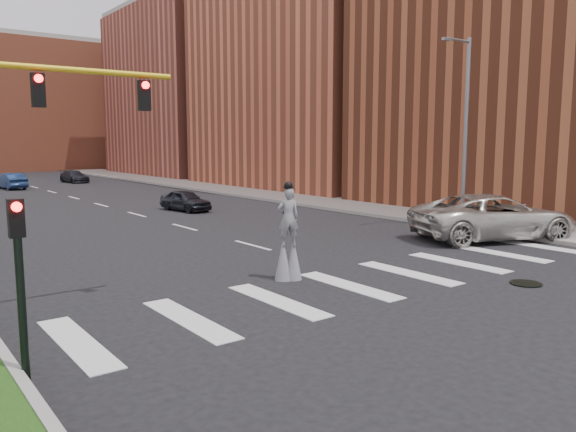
# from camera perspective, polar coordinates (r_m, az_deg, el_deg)

# --- Properties ---
(ground_plane) EXTENTS (160.00, 160.00, 0.00)m
(ground_plane) POSITION_cam_1_polar(r_m,az_deg,el_deg) (16.73, 11.79, -6.98)
(ground_plane) COLOR black
(ground_plane) RESTS_ON ground
(sidewalk_right) EXTENTS (5.00, 90.00, 0.18)m
(sidewalk_right) POSITION_cam_1_polar(r_m,az_deg,el_deg) (43.54, -2.25, 2.24)
(sidewalk_right) COLOR gray
(sidewalk_right) RESTS_ON ground
(manhole) EXTENTS (0.90, 0.90, 0.04)m
(manhole) POSITION_cam_1_polar(r_m,az_deg,el_deg) (17.99, 23.01, -6.34)
(manhole) COLOR black
(manhole) RESTS_ON ground
(building_near) EXTENTS (16.00, 20.00, 22.00)m
(building_near) POSITION_cam_1_polar(r_m,az_deg,el_deg) (39.57, 25.20, 16.86)
(building_near) COLOR brown
(building_near) RESTS_ON ground
(building_mid) EXTENTS (16.00, 22.00, 24.00)m
(building_mid) POSITION_cam_1_polar(r_m,az_deg,el_deg) (53.69, 3.17, 16.00)
(building_mid) COLOR #BB593B
(building_mid) RESTS_ON ground
(building_far) EXTENTS (16.00, 22.00, 20.00)m
(building_far) POSITION_cam_1_polar(r_m,az_deg,el_deg) (73.34, -9.32, 12.09)
(building_far) COLOR #AA513E
(building_far) RESTS_ON ground
(building_backdrop) EXTENTS (26.00, 14.00, 18.00)m
(building_backdrop) POSITION_cam_1_polar(r_m,az_deg,el_deg) (90.58, -25.81, 9.94)
(building_backdrop) COLOR #BB593B
(building_backdrop) RESTS_ON ground
(streetlight) EXTENTS (2.05, 0.20, 9.00)m
(streetlight) POSITION_cam_1_polar(r_m,az_deg,el_deg) (28.49, 17.50, 8.74)
(streetlight) COLOR slate
(streetlight) RESTS_ON ground
(traffic_signal) EXTENTS (5.30, 0.23, 6.20)m
(traffic_signal) POSITION_cam_1_polar(r_m,az_deg,el_deg) (13.81, -26.96, 6.71)
(traffic_signal) COLOR black
(traffic_signal) RESTS_ON ground
(secondary_signal) EXTENTS (0.25, 0.21, 3.23)m
(secondary_signal) POSITION_cam_1_polar(r_m,az_deg,el_deg) (10.51, -25.60, -5.36)
(secondary_signal) COLOR black
(secondary_signal) RESTS_ON ground
(stilt_performer) EXTENTS (0.81, 0.65, 2.99)m
(stilt_performer) POSITION_cam_1_polar(r_m,az_deg,el_deg) (16.86, 0.03, -2.57)
(stilt_performer) COLOR #301F13
(stilt_performer) RESTS_ON ground
(suv_crossing) EXTENTS (7.68, 5.65, 1.94)m
(suv_crossing) POSITION_cam_1_polar(r_m,az_deg,el_deg) (25.43, 20.16, -0.08)
(suv_crossing) COLOR beige
(suv_crossing) RESTS_ON ground
(car_near) EXTENTS (2.06, 3.88, 1.26)m
(car_near) POSITION_cam_1_polar(r_m,az_deg,el_deg) (34.25, -10.39, 1.57)
(car_near) COLOR black
(car_near) RESTS_ON ground
(car_mid) EXTENTS (1.89, 4.35, 1.39)m
(car_mid) POSITION_cam_1_polar(r_m,az_deg,el_deg) (54.65, -26.28, 3.20)
(car_mid) COLOR navy
(car_mid) RESTS_ON ground
(car_far) EXTENTS (2.18, 4.34, 1.21)m
(car_far) POSITION_cam_1_polar(r_m,az_deg,el_deg) (60.74, -20.89, 3.76)
(car_far) COLOR black
(car_far) RESTS_ON ground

